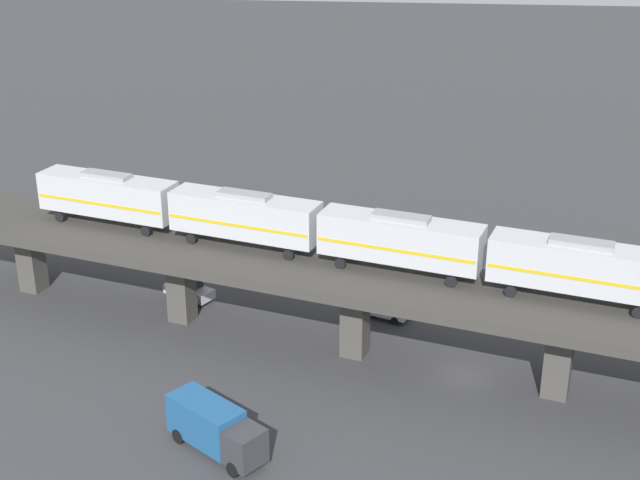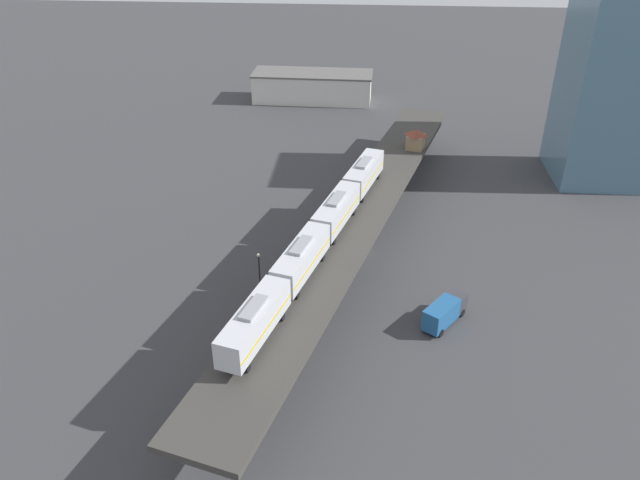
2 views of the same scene
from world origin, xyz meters
TOP-DOWN VIEW (x-y plane):
  - ground_plane at (0.00, 0.00)m, footprint 400.00×400.00m
  - elevated_viaduct at (-0.04, -0.15)m, footprint 32.67×90.90m
  - subway_train at (-4.53, -11.11)m, footprint 16.00×48.74m
  - signal_hut at (9.05, 23.68)m, footprint 3.96×3.96m
  - street_car_white at (-8.71, -6.40)m, footprint 3.27×4.75m
  - street_car_silver at (-10.03, -23.11)m, footprint 3.61×4.74m
  - delivery_truck at (11.04, -15.89)m, footprint 6.05×7.15m
  - street_lamp at (-12.09, -12.73)m, footprint 0.44×0.44m
  - warehouse_building at (-12.84, 69.90)m, footprint 28.77×10.81m
  - office_tower at (42.37, 30.38)m, footprint 16.00×16.00m

SIDE VIEW (x-z plane):
  - ground_plane at x=0.00m, z-range 0.00..0.00m
  - street_car_white at x=-8.71m, z-range -0.01..1.88m
  - street_car_silver at x=-10.03m, z-range -0.01..1.88m
  - delivery_truck at x=11.04m, z-range 0.16..3.36m
  - warehouse_building at x=-12.84m, z-range 0.01..6.81m
  - street_lamp at x=-12.09m, z-range 0.64..7.58m
  - elevated_viaduct at x=-0.04m, z-range 2.47..9.28m
  - signal_hut at x=9.05m, z-range 6.92..10.32m
  - subway_train at x=-4.53m, z-range 7.13..11.58m
  - office_tower at x=42.37m, z-range 0.00..36.00m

